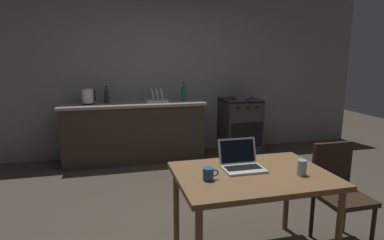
# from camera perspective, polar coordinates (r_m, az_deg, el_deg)

# --- Properties ---
(ground_plane) EXTENTS (12.00, 12.00, 0.00)m
(ground_plane) POSITION_cam_1_polar(r_m,az_deg,el_deg) (3.44, 2.65, -16.89)
(ground_plane) COLOR #473D33
(back_wall) EXTENTS (6.40, 0.10, 2.59)m
(back_wall) POSITION_cam_1_polar(r_m,az_deg,el_deg) (5.48, -1.74, 7.86)
(back_wall) COLOR gray
(back_wall) RESTS_ON ground_plane
(kitchen_counter) EXTENTS (2.16, 0.64, 0.91)m
(kitchen_counter) POSITION_cam_1_polar(r_m,az_deg,el_deg) (5.14, -10.07, -2.00)
(kitchen_counter) COLOR #382D23
(kitchen_counter) RESTS_ON ground_plane
(stove_oven) EXTENTS (0.60, 0.62, 0.91)m
(stove_oven) POSITION_cam_1_polar(r_m,az_deg,el_deg) (5.54, 8.34, -1.00)
(stove_oven) COLOR #2D2D30
(stove_oven) RESTS_ON ground_plane
(dining_table) EXTENTS (1.17, 0.84, 0.74)m
(dining_table) POSITION_cam_1_polar(r_m,az_deg,el_deg) (2.59, 10.50, -10.67)
(dining_table) COLOR brown
(dining_table) RESTS_ON ground_plane
(chair) EXTENTS (0.40, 0.40, 0.87)m
(chair) POSITION_cam_1_polar(r_m,az_deg,el_deg) (3.15, 24.18, -10.68)
(chair) COLOR #2D2116
(chair) RESTS_ON ground_plane
(laptop) EXTENTS (0.32, 0.28, 0.22)m
(laptop) POSITION_cam_1_polar(r_m,az_deg,el_deg) (2.63, 8.67, -7.46)
(laptop) COLOR silver
(laptop) RESTS_ON dining_table
(electric_kettle) EXTENTS (0.20, 0.18, 0.24)m
(electric_kettle) POSITION_cam_1_polar(r_m,az_deg,el_deg) (5.04, -17.77, 3.92)
(electric_kettle) COLOR black
(electric_kettle) RESTS_ON kitchen_counter
(bottle) EXTENTS (0.07, 0.07, 0.30)m
(bottle) POSITION_cam_1_polar(r_m,az_deg,el_deg) (5.10, -1.50, 4.88)
(bottle) COLOR #19592D
(bottle) RESTS_ON kitchen_counter
(frying_pan) EXTENTS (0.24, 0.41, 0.05)m
(frying_pan) POSITION_cam_1_polar(r_m,az_deg,el_deg) (5.45, 8.89, 3.91)
(frying_pan) COLOR gray
(frying_pan) RESTS_ON stove_oven
(coffee_mug) EXTENTS (0.12, 0.08, 0.09)m
(coffee_mug) POSITION_cam_1_polar(r_m,az_deg,el_deg) (2.38, 2.91, -9.42)
(coffee_mug) COLOR #264C8C
(coffee_mug) RESTS_ON dining_table
(drinking_glass) EXTENTS (0.07, 0.07, 0.12)m
(drinking_glass) POSITION_cam_1_polar(r_m,az_deg,el_deg) (2.60, 18.68, -7.90)
(drinking_glass) COLOR #99B7C6
(drinking_glass) RESTS_ON dining_table
(dish_rack) EXTENTS (0.34, 0.26, 0.21)m
(dish_rack) POSITION_cam_1_polar(r_m,az_deg,el_deg) (5.09, -6.18, 3.72)
(dish_rack) COLOR silver
(dish_rack) RESTS_ON kitchen_counter
(bottle_b) EXTENTS (0.08, 0.08, 0.26)m
(bottle_b) POSITION_cam_1_polar(r_m,az_deg,el_deg) (5.11, -14.72, 4.28)
(bottle_b) COLOR #2D2D33
(bottle_b) RESTS_ON kitchen_counter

